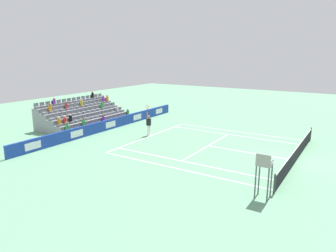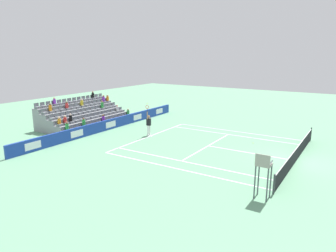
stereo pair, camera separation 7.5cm
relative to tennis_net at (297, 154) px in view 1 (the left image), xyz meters
The scene contains 15 objects.
ground_plane 0.49m from the tennis_net, ahead, with size 80.00×80.00×0.00m, color #669E77.
line_baseline 11.90m from the tennis_net, 90.00° to the right, with size 10.97×0.10×0.01m, color white.
line_service 6.42m from the tennis_net, 90.00° to the right, with size 8.23×0.10×0.01m, color white.
line_centre_service 3.24m from the tennis_net, 90.00° to the right, with size 0.10×6.40×0.01m, color white.
line_singles_sideline_left 7.25m from the tennis_net, 55.31° to the right, with size 0.10×11.89×0.01m, color white.
line_singles_sideline_right 7.25m from the tennis_net, 124.69° to the right, with size 0.10×11.89×0.01m, color white.
line_doubles_sideline_left 8.10m from the tennis_net, 47.30° to the right, with size 0.10×11.89×0.01m, color white.
line_doubles_sideline_right 8.10m from the tennis_net, 132.70° to the right, with size 0.10×11.89×0.01m, color white.
line_centre_mark 11.80m from the tennis_net, 90.00° to the right, with size 0.10×0.20×0.01m, color white.
sponsor_barrier 16.52m from the tennis_net, 90.00° to the right, with size 20.38×0.22×0.96m.
tennis_net is the anchor object (origin of this frame).
tennis_player 12.11m from the tennis_net, 90.41° to the right, with size 0.53×0.38×2.85m.
umpire_chair 6.85m from the tennis_net, ahead, with size 0.70×0.70×2.34m.
stadium_stand 20.09m from the tennis_net, 89.99° to the right, with size 8.68×4.75×2.99m.
loose_tennis_ball 4.49m from the tennis_net, 124.45° to the right, with size 0.07×0.07×0.07m, color #D1E533.
Camera 1 is at (21.09, 3.21, 6.94)m, focal length 33.21 mm.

